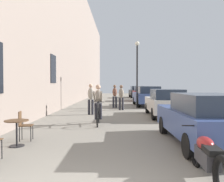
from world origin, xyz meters
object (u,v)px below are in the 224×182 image
object	(u,v)px
cafe_chair_mid_toward_street	(24,124)
pedestrian_far	(115,95)
cyclist_on_bicycle	(98,105)
cafe_table_mid	(17,127)
pedestrian_near	(91,97)
street_lamp	(137,66)
parked_car_fourth	(142,93)
parked_car_nearest	(202,118)
parked_car_third	(147,96)
parked_car_second	(165,102)
parked_car_fifth	(137,92)
pedestrian_mid	(121,96)
parked_motorcycle	(207,157)

from	to	relation	value
cafe_chair_mid_toward_street	pedestrian_far	world-z (taller)	pedestrian_far
cyclist_on_bicycle	cafe_table_mid	bearing A→B (deg)	-118.33
pedestrian_near	cafe_chair_mid_toward_street	bearing A→B (deg)	-102.28
pedestrian_far	street_lamp	size ratio (longest dim) A/B	0.35
parked_car_fourth	street_lamp	bearing A→B (deg)	-98.55
street_lamp	parked_car_nearest	distance (m)	10.67
cafe_chair_mid_toward_street	parked_car_third	distance (m)	12.71
parked_car_second	parked_car_fifth	world-z (taller)	parked_car_fifth
cyclist_on_bicycle	pedestrian_mid	bearing A→B (deg)	78.95
parked_car_nearest	parked_car_second	size ratio (longest dim) A/B	0.99
pedestrian_far	parked_car_fourth	bearing A→B (deg)	69.96
parked_car_second	parked_car_fifth	bearing A→B (deg)	89.80
parked_car_second	parked_car_fourth	distance (m)	12.55
parked_car_second	parked_motorcycle	world-z (taller)	parked_car_second
pedestrian_mid	parked_car_third	xyz separation A→B (m)	(2.12, 3.03, -0.13)
pedestrian_near	parked_car_second	xyz separation A→B (m)	(4.07, -0.73, -0.23)
pedestrian_far	street_lamp	distance (m)	2.71
cafe_table_mid	pedestrian_far	distance (m)	11.10
cafe_chair_mid_toward_street	parked_car_nearest	distance (m)	5.25
cafe_table_mid	pedestrian_mid	world-z (taller)	pedestrian_mid
cafe_table_mid	parked_car_second	bearing A→B (deg)	48.53
cyclist_on_bicycle	pedestrian_far	distance (m)	7.21
pedestrian_mid	parked_car_fifth	bearing A→B (deg)	81.36
cafe_table_mid	street_lamp	size ratio (longest dim) A/B	0.15
parked_car_second	cyclist_on_bicycle	bearing A→B (deg)	-144.39
cafe_chair_mid_toward_street	pedestrian_mid	bearing A→B (deg)	70.03
parked_car_fourth	parked_car_second	bearing A→B (deg)	-90.42
cafe_table_mid	cyclist_on_bicycle	size ratio (longest dim) A/B	0.41
pedestrian_near	parked_motorcycle	distance (m)	9.42
cyclist_on_bicycle	street_lamp	world-z (taller)	street_lamp
cafe_table_mid	cafe_chair_mid_toward_street	world-z (taller)	cafe_chair_mid_toward_street
parked_motorcycle	pedestrian_near	bearing A→B (deg)	109.33
street_lamp	pedestrian_mid	bearing A→B (deg)	-129.08
parked_car_fifth	pedestrian_near	bearing A→B (deg)	-102.97
parked_car_second	parked_car_nearest	bearing A→B (deg)	-91.63
cyclist_on_bicycle	parked_car_fourth	distance (m)	15.37
cafe_table_mid	parked_car_fifth	bearing A→B (deg)	77.69
street_lamp	parked_car_third	bearing A→B (deg)	59.18
pedestrian_mid	street_lamp	distance (m)	2.87
parked_car_second	parked_car_fifth	distance (m)	18.67
parked_motorcycle	street_lamp	bearing A→B (deg)	90.63
cyclist_on_bicycle	pedestrian_mid	size ratio (longest dim) A/B	1.04
street_lamp	parked_car_third	size ratio (longest dim) A/B	1.08
street_lamp	parked_car_second	bearing A→B (deg)	-76.70
cyclist_on_bicycle	street_lamp	distance (m)	7.77
pedestrian_far	parked_car_third	size ratio (longest dim) A/B	0.38
parked_motorcycle	parked_car_second	bearing A→B (deg)	83.29
parked_car_third	cafe_table_mid	bearing A→B (deg)	-112.87
cafe_chair_mid_toward_street	pedestrian_far	bearing A→B (deg)	75.36
parked_car_second	parked_car_third	world-z (taller)	parked_car_third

